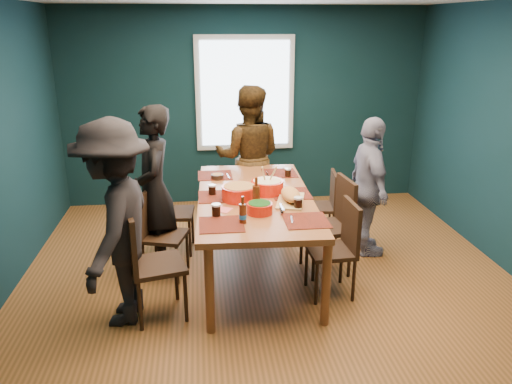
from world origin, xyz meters
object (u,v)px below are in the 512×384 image
at_px(chair_right_far, 325,201).
at_px(chair_right_near, 340,242).
at_px(dining_table, 255,203).
at_px(chair_right_mid, 335,218).
at_px(bowl_herbs, 260,208).
at_px(bowl_dumpling, 267,186).
at_px(bowl_salad, 239,192).
at_px(chair_left_far, 166,206).
at_px(person_near_left, 116,224).
at_px(person_right, 369,188).
at_px(person_far_left, 154,190).
at_px(chair_left_mid, 156,228).
at_px(person_back, 249,157).
at_px(chair_left_near, 145,257).
at_px(cutting_board, 290,196).

bearing_deg(chair_right_far, chair_right_near, -90.87).
height_order(dining_table, chair_right_mid, chair_right_mid).
bearing_deg(bowl_herbs, bowl_dumpling, 75.19).
height_order(chair_right_near, bowl_salad, bowl_salad).
height_order(dining_table, chair_left_far, chair_left_far).
height_order(person_near_left, bowl_salad, person_near_left).
bearing_deg(person_near_left, bowl_salad, 128.30).
relative_size(person_near_left, bowl_dumpling, 5.48).
xyz_separation_m(chair_left_far, bowl_dumpling, (1.06, -0.57, 0.37)).
xyz_separation_m(chair_right_far, person_right, (0.36, -0.43, 0.29)).
relative_size(chair_right_far, bowl_salad, 2.42).
distance_m(person_far_left, bowl_herbs, 1.22).
height_order(chair_left_mid, person_back, person_back).
bearing_deg(bowl_dumpling, bowl_salad, -150.79).
height_order(chair_left_near, bowl_dumpling, bowl_dumpling).
relative_size(chair_left_far, bowl_herbs, 3.99).
relative_size(bowl_herbs, cutting_board, 0.38).
bearing_deg(chair_right_near, chair_right_mid, 77.64).
height_order(chair_right_near, cutting_board, cutting_board).
distance_m(bowl_salad, cutting_board, 0.50).
bearing_deg(bowl_salad, bowl_dumpling, 29.21).
bearing_deg(person_back, chair_right_near, 119.86).
bearing_deg(chair_left_far, person_back, 40.02).
xyz_separation_m(person_right, person_near_left, (-2.53, -1.03, 0.11)).
xyz_separation_m(bowl_dumpling, bowl_herbs, (-0.15, -0.55, -0.02)).
height_order(chair_right_mid, cutting_board, chair_right_mid).
bearing_deg(person_right, dining_table, 102.68).
xyz_separation_m(chair_left_far, chair_right_far, (1.85, 0.12, -0.06)).
height_order(bowl_salad, cutting_board, bowl_salad).
relative_size(chair_left_far, chair_right_far, 1.12).
xyz_separation_m(person_back, person_near_left, (-1.32, -2.06, 0.00)).
distance_m(chair_left_mid, bowl_salad, 0.94).
bearing_deg(chair_right_mid, chair_left_far, 152.24).
bearing_deg(chair_right_far, person_far_left, -157.41).
bearing_deg(person_back, person_near_left, 67.60).
distance_m(person_far_left, person_back, 1.56).
xyz_separation_m(person_near_left, cutting_board, (1.56, 0.48, 0.02)).
distance_m(chair_right_far, bowl_herbs, 1.61).
bearing_deg(chair_left_far, chair_left_near, -89.75).
bearing_deg(bowl_herbs, dining_table, 88.63).
height_order(chair_left_far, chair_right_mid, chair_right_mid).
xyz_separation_m(dining_table, chair_left_mid, (-0.99, 0.06, -0.25)).
xyz_separation_m(chair_right_mid, bowl_herbs, (-0.83, -0.45, 0.32)).
bearing_deg(cutting_board, bowl_herbs, -126.02).
bearing_deg(chair_left_mid, chair_right_far, 35.91).
relative_size(dining_table, bowl_herbs, 9.69).
bearing_deg(chair_left_mid, person_near_left, -91.92).
xyz_separation_m(person_far_left, person_right, (2.29, 0.09, -0.09)).
bearing_deg(person_far_left, person_right, 86.46).
distance_m(chair_left_near, person_right, 2.54).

